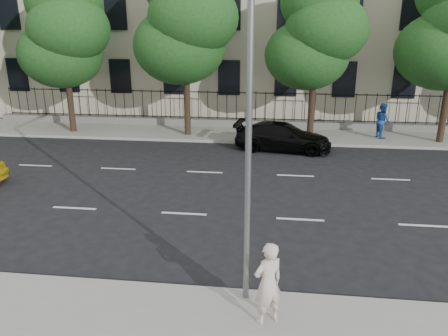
% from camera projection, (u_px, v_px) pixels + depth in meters
% --- Properties ---
extents(ground, '(120.00, 120.00, 0.00)m').
position_uv_depth(ground, '(167.00, 249.00, 12.83)').
color(ground, black).
rests_on(ground, ground).
extents(far_sidewalk, '(60.00, 4.00, 0.15)m').
position_uv_depth(far_sidewalk, '(224.00, 133.00, 26.00)').
color(far_sidewalk, gray).
rests_on(far_sidewalk, ground).
extents(lane_markings, '(49.60, 4.62, 0.01)m').
position_uv_depth(lane_markings, '(196.00, 190.00, 17.31)').
color(lane_markings, silver).
rests_on(lane_markings, ground).
extents(iron_fence, '(30.00, 0.50, 2.20)m').
position_uv_depth(iron_fence, '(227.00, 118.00, 27.42)').
color(iron_fence, slate).
rests_on(iron_fence, far_sidewalk).
extents(street_light, '(0.25, 3.32, 8.05)m').
position_uv_depth(street_light, '(251.00, 80.00, 9.26)').
color(street_light, slate).
rests_on(street_light, near_sidewalk).
extents(tree_b, '(5.53, 5.12, 8.97)m').
position_uv_depth(tree_b, '(65.00, 32.00, 24.60)').
color(tree_b, '#382619').
rests_on(tree_b, far_sidewalk).
extents(tree_c, '(5.89, 5.50, 9.80)m').
position_uv_depth(tree_c, '(186.00, 21.00, 23.63)').
color(tree_c, '#382619').
rests_on(tree_c, far_sidewalk).
extents(tree_d, '(5.34, 4.94, 8.84)m').
position_uv_depth(tree_d, '(317.00, 33.00, 23.02)').
color(tree_d, '#382619').
rests_on(tree_d, far_sidewalk).
extents(black_sedan, '(5.18, 2.62, 1.44)m').
position_uv_depth(black_sedan, '(283.00, 137.00, 22.59)').
color(black_sedan, black).
rests_on(black_sedan, ground).
extents(woman_near, '(0.82, 0.76, 1.88)m').
position_uv_depth(woman_near, '(268.00, 283.00, 9.19)').
color(woman_near, beige).
rests_on(woman_near, near_sidewalk).
extents(pedestrian_far, '(0.97, 1.11, 1.95)m').
position_uv_depth(pedestrian_far, '(382.00, 121.00, 24.44)').
color(pedestrian_far, '#1E4393').
rests_on(pedestrian_far, far_sidewalk).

